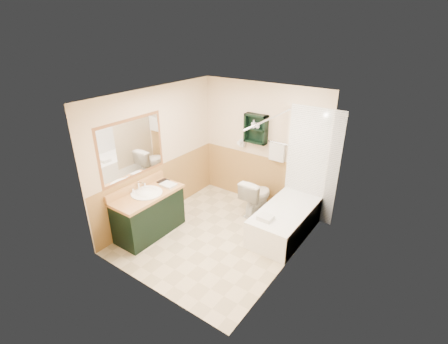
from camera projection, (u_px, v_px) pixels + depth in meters
floor at (216, 236)px, 5.61m from camera, size 3.00×3.00×0.00m
back_wall at (263, 146)px, 6.23m from camera, size 2.60×0.04×2.40m
left_wall at (156, 155)px, 5.80m from camera, size 0.04×3.00×2.40m
right_wall at (293, 196)px, 4.41m from camera, size 0.04×3.00×2.40m
ceiling at (214, 95)px, 4.59m from camera, size 2.60×3.00×0.04m
wainscot_left at (161, 190)px, 6.07m from camera, size 2.98×2.98×1.00m
wainscot_back at (260, 179)px, 6.50m from camera, size 2.58×2.58×1.00m
mirror_frame at (132, 149)px, 5.24m from camera, size 1.30×1.30×1.00m
mirror_glass at (132, 149)px, 5.23m from camera, size 1.20×1.20×0.90m
tile_right at (310, 185)px, 5.05m from camera, size 1.50×1.50×2.10m
tile_back at (312, 166)px, 5.72m from camera, size 0.95×0.95×2.10m
tile_accent at (316, 133)px, 4.70m from camera, size 1.50×1.50×0.10m
wall_shelf at (256, 129)px, 6.05m from camera, size 0.45×0.15×0.55m
hair_dryer at (242, 143)px, 6.37m from camera, size 0.10×0.24×0.18m
towel_bar at (278, 143)px, 5.93m from camera, size 0.40×0.06×0.40m
curtain_rod at (271, 118)px, 5.05m from camera, size 0.03×1.60×0.03m
shower_curtain at (273, 164)px, 5.53m from camera, size 1.05×1.05×1.70m
vanity at (149, 213)px, 5.54m from camera, size 0.59×1.22×0.78m
bathtub at (285, 221)px, 5.57m from camera, size 0.74×1.50×0.49m
toilet at (256, 196)px, 6.15m from camera, size 0.43×0.74×0.71m
counter_towel at (168, 185)px, 5.61m from camera, size 0.26×0.20×0.04m
vanity_book at (160, 176)px, 5.77m from camera, size 0.15×0.02×0.20m
tub_towel at (266, 218)px, 5.16m from camera, size 0.23×0.19×0.07m
soap_bottle_a at (254, 126)px, 6.05m from camera, size 0.10×0.16×0.07m
soap_bottle_b at (258, 126)px, 6.00m from camera, size 0.11×0.13×0.09m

